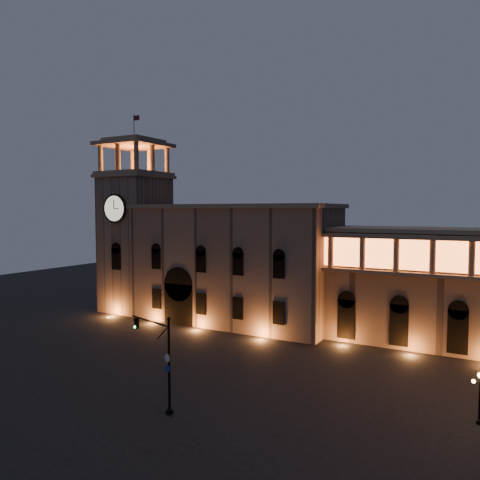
{
  "coord_description": "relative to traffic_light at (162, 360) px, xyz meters",
  "views": [
    {
      "loc": [
        32.67,
        -38.39,
        16.74
      ],
      "look_at": [
        2.28,
        16.0,
        12.75
      ],
      "focal_mm": 35.0,
      "sensor_mm": 36.0,
      "label": 1
    }
  ],
  "objects": [
    {
      "name": "ground",
      "position": [
        -8.33,
        8.17,
        -4.24
      ],
      "size": [
        160.0,
        160.0,
        0.0
      ],
      "primitive_type": "plane",
      "color": "black",
      "rests_on": "ground"
    },
    {
      "name": "government_building",
      "position": [
        -10.41,
        30.1,
        4.53
      ],
      "size": [
        30.8,
        12.8,
        17.6
      ],
      "color": "#78604E",
      "rests_on": "ground"
    },
    {
      "name": "clock_tower",
      "position": [
        -28.83,
        29.15,
        8.26
      ],
      "size": [
        9.8,
        9.8,
        32.4
      ],
      "color": "#78604E",
      "rests_on": "ground"
    },
    {
      "name": "traffic_light",
      "position": [
        0.0,
        0.0,
        0.0
      ],
      "size": [
        5.67,
        1.97,
        8.07
      ],
      "rotation": [
        0.0,
        0.0,
        -0.29
      ],
      "color": "black",
      "rests_on": "ground"
    },
    {
      "name": "street_lamp_near",
      "position": [
        23.31,
        10.03,
        -1.79
      ],
      "size": [
        1.39,
        0.54,
        4.1
      ],
      "rotation": [
        0.0,
        0.0,
        0.26
      ],
      "color": "black",
      "rests_on": "ground"
    }
  ]
}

